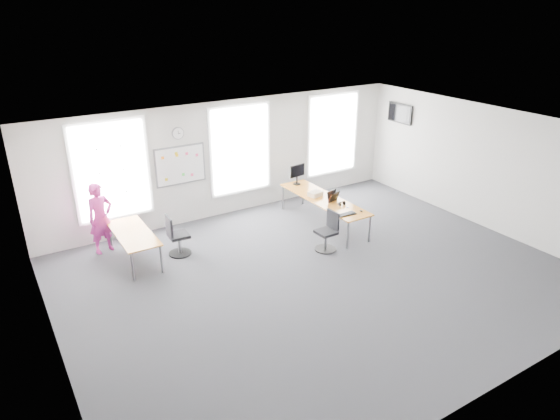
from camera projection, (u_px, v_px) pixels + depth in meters
floor at (318, 276)px, 10.35m from camera, size 10.00×10.00×0.00m
ceiling at (323, 135)px, 9.18m from camera, size 10.00×10.00×0.00m
wall_back at (230, 158)px, 12.90m from camera, size 10.00×0.00×10.00m
wall_front at (498, 309)px, 6.64m from camera, size 10.00×0.00×10.00m
wall_left at (46, 279)px, 7.34m from camera, size 0.00×10.00×10.00m
wall_right at (486, 168)px, 12.19m from camera, size 0.00×10.00×10.00m
window_left at (111, 171)px, 11.34m from camera, size 1.60×0.06×2.20m
window_mid at (240, 149)px, 12.94m from camera, size 1.60×0.06×2.20m
window_right at (332, 134)px, 14.40m from camera, size 1.60×0.06×2.20m
desk_right at (324, 200)px, 12.48m from camera, size 0.77×2.90×0.71m
desk_left at (133, 235)px, 10.76m from camera, size 0.73×1.81×0.66m
chair_right at (328, 233)px, 11.31m from camera, size 0.49×0.49×0.92m
chair_left at (176, 238)px, 11.07m from camera, size 0.51×0.51×0.95m
person at (101, 218)px, 11.08m from camera, size 0.68×0.54×1.63m
whiteboard at (180, 165)px, 12.20m from camera, size 1.20×0.03×0.90m
wall_clock at (178, 133)px, 11.89m from camera, size 0.30×0.04×0.30m
tv at (400, 113)px, 14.20m from camera, size 0.06×0.90×0.55m
keyboard at (347, 214)px, 11.51m from camera, size 0.46×0.21×0.02m
mouse at (361, 211)px, 11.67m from camera, size 0.08×0.11×0.04m
lens_cap at (348, 208)px, 11.90m from camera, size 0.07×0.07×0.01m
headphones at (342, 204)px, 12.02m from camera, size 0.17×0.09×0.10m
laptop_sleeve at (333, 196)px, 12.22m from camera, size 0.34×0.25×0.27m
paper_stack at (315, 194)px, 12.59m from camera, size 0.38×0.31×0.11m
monitor at (297, 173)px, 13.28m from camera, size 0.49×0.20×0.55m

